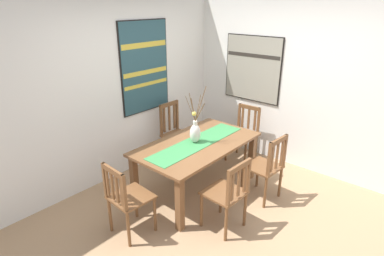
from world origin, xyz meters
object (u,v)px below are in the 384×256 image
object	(u,v)px
chair_1	(266,166)
chair_2	(175,132)
painting_on_side_wall	(253,69)
chair_4	(228,193)
dining_table	(197,150)
chair_3	(244,132)
chair_0	(127,197)
centerpiece_vase	(195,132)
painting_on_back_wall	(145,67)

from	to	relation	value
chair_1	chair_2	xyz separation A→B (m)	(0.03, 1.66, 0.02)
painting_on_side_wall	chair_4	bearing A→B (deg)	-154.68
dining_table	chair_3	world-z (taller)	chair_3
chair_4	painting_on_side_wall	world-z (taller)	painting_on_side_wall
dining_table	chair_3	bearing A→B (deg)	1.39
dining_table	chair_4	world-z (taller)	chair_4
chair_0	chair_2	size ratio (longest dim) A/B	0.91
centerpiece_vase	painting_on_back_wall	distance (m)	1.34
chair_2	chair_4	xyz separation A→B (m)	(-0.86, -1.63, -0.02)
chair_1	centerpiece_vase	bearing A→B (deg)	117.23
chair_0	chair_1	distance (m)	1.82
chair_2	chair_3	bearing A→B (deg)	-46.43
dining_table	chair_3	xyz separation A→B (m)	(1.22, 0.03, -0.14)
chair_2	centerpiece_vase	bearing A→B (deg)	-119.65
chair_2	chair_3	size ratio (longest dim) A/B	1.08
centerpiece_vase	chair_1	xyz separation A→B (m)	(0.44, -0.85, -0.39)
centerpiece_vase	chair_3	xyz separation A→B (m)	(1.24, 0.00, -0.40)
chair_0	chair_4	distance (m)	1.12
chair_1	painting_on_back_wall	distance (m)	2.28
chair_2	painting_on_side_wall	xyz separation A→B (m)	(1.12, -0.69, 0.96)
painting_on_back_wall	chair_3	bearing A→B (deg)	-47.23
chair_2	painting_on_back_wall	xyz separation A→B (m)	(-0.29, 0.33, 1.06)
centerpiece_vase	chair_4	size ratio (longest dim) A/B	0.86
chair_1	painting_on_back_wall	size ratio (longest dim) A/B	0.68
chair_0	painting_on_back_wall	world-z (taller)	painting_on_back_wall
painting_on_side_wall	chair_2	bearing A→B (deg)	148.30
centerpiece_vase	dining_table	bearing A→B (deg)	-68.19
centerpiece_vase	painting_on_side_wall	xyz separation A→B (m)	(1.58, 0.12, 0.58)
painting_on_back_wall	centerpiece_vase	bearing A→B (deg)	-98.81
dining_table	chair_0	distance (m)	1.21
chair_2	painting_on_side_wall	size ratio (longest dim) A/B	0.93
dining_table	chair_2	distance (m)	0.96
chair_0	chair_3	xyz separation A→B (m)	(2.43, 0.03, -0.00)
dining_table	chair_1	bearing A→B (deg)	-62.59
chair_0	painting_on_back_wall	xyz separation A→B (m)	(1.37, 1.17, 1.08)
chair_1	painting_on_back_wall	bearing A→B (deg)	97.38
chair_1	chair_4	xyz separation A→B (m)	(-0.83, 0.03, -0.01)
centerpiece_vase	chair_1	size ratio (longest dim) A/B	0.83
chair_3	painting_on_side_wall	distance (m)	1.05
chair_1	chair_2	world-z (taller)	chair_2
chair_3	chair_4	xyz separation A→B (m)	(-1.63, -0.82, -0.00)
centerpiece_vase	chair_2	world-z (taller)	centerpiece_vase
painting_on_side_wall	chair_1	bearing A→B (deg)	-139.92
painting_on_side_wall	dining_table	bearing A→B (deg)	-174.59
chair_3	centerpiece_vase	bearing A→B (deg)	-179.93
centerpiece_vase	painting_on_back_wall	world-z (taller)	painting_on_back_wall
dining_table	chair_3	size ratio (longest dim) A/B	1.91
chair_0	chair_3	size ratio (longest dim) A/B	0.99
chair_4	painting_on_back_wall	size ratio (longest dim) A/B	0.66
centerpiece_vase	chair_0	bearing A→B (deg)	-178.60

